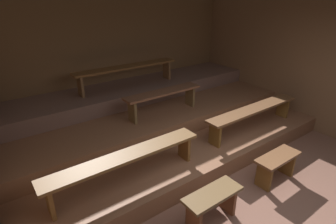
{
  "coord_description": "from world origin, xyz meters",
  "views": [
    {
      "loc": [
        -2.73,
        -1.18,
        2.74
      ],
      "look_at": [
        0.08,
        2.63,
        0.65
      ],
      "focal_mm": 28.51,
      "sensor_mm": 36.0,
      "label": 1
    }
  ],
  "objects_px": {
    "bench_floor_left": "(212,201)",
    "bench_middle_center": "(163,96)",
    "bench_upper_center": "(127,69)",
    "bench_floor_right": "(277,163)",
    "bench_lower_left": "(126,160)",
    "bench_lower_right": "(254,112)"
  },
  "relations": [
    {
      "from": "bench_lower_left",
      "to": "bench_floor_right",
      "type": "bearing_deg",
      "value": -25.73
    },
    {
      "from": "bench_floor_left",
      "to": "bench_upper_center",
      "type": "distance_m",
      "value": 3.39
    },
    {
      "from": "bench_middle_center",
      "to": "bench_lower_left",
      "type": "bearing_deg",
      "value": -141.65
    },
    {
      "from": "bench_floor_left",
      "to": "bench_middle_center",
      "type": "distance_m",
      "value": 2.34
    },
    {
      "from": "bench_middle_center",
      "to": "bench_upper_center",
      "type": "xyz_separation_m",
      "value": [
        -0.17,
        1.08,
        0.31
      ]
    },
    {
      "from": "bench_upper_center",
      "to": "bench_floor_left",
      "type": "bearing_deg",
      "value": -100.2
    },
    {
      "from": "bench_upper_center",
      "to": "bench_middle_center",
      "type": "bearing_deg",
      "value": -81.11
    },
    {
      "from": "bench_floor_left",
      "to": "bench_middle_center",
      "type": "xyz_separation_m",
      "value": [
        0.75,
        2.12,
        0.63
      ]
    },
    {
      "from": "bench_lower_left",
      "to": "bench_lower_right",
      "type": "xyz_separation_m",
      "value": [
        2.75,
        0.0,
        0.0
      ]
    },
    {
      "from": "bench_lower_left",
      "to": "bench_upper_center",
      "type": "relative_size",
      "value": 0.99
    },
    {
      "from": "bench_lower_right",
      "to": "bench_middle_center",
      "type": "distance_m",
      "value": 1.76
    },
    {
      "from": "bench_floor_right",
      "to": "bench_lower_left",
      "type": "height_order",
      "value": "bench_lower_left"
    },
    {
      "from": "bench_floor_left",
      "to": "bench_floor_right",
      "type": "relative_size",
      "value": 1.0
    },
    {
      "from": "bench_floor_right",
      "to": "bench_middle_center",
      "type": "bearing_deg",
      "value": 107.45
    },
    {
      "from": "bench_floor_left",
      "to": "bench_upper_center",
      "type": "height_order",
      "value": "bench_upper_center"
    },
    {
      "from": "bench_lower_left",
      "to": "bench_middle_center",
      "type": "xyz_separation_m",
      "value": [
        1.41,
        1.12,
        0.28
      ]
    },
    {
      "from": "bench_floor_right",
      "to": "bench_upper_center",
      "type": "bearing_deg",
      "value": 104.63
    },
    {
      "from": "bench_middle_center",
      "to": "bench_upper_center",
      "type": "bearing_deg",
      "value": 98.89
    },
    {
      "from": "bench_middle_center",
      "to": "bench_floor_right",
      "type": "bearing_deg",
      "value": -72.55
    },
    {
      "from": "bench_floor_left",
      "to": "bench_upper_center",
      "type": "bearing_deg",
      "value": 79.8
    },
    {
      "from": "bench_floor_left",
      "to": "bench_lower_left",
      "type": "xyz_separation_m",
      "value": [
        -0.67,
        1.0,
        0.35
      ]
    },
    {
      "from": "bench_lower_left",
      "to": "bench_floor_left",
      "type": "bearing_deg",
      "value": -56.3
    }
  ]
}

